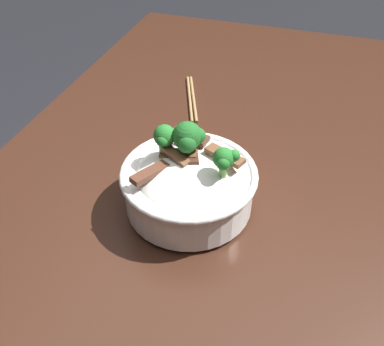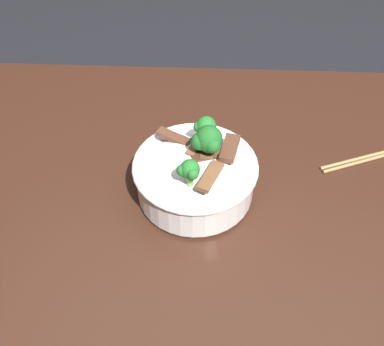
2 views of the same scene
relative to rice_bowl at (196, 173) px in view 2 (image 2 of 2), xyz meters
The scene contains 3 objects.
dining_table 0.24m from the rice_bowl, 156.08° to the left, with size 1.36×0.98×0.82m.
rice_bowl is the anchor object (origin of this frame).
chopsticks_pair 0.36m from the rice_bowl, 162.81° to the right, with size 0.20×0.09×0.01m.
Camera 2 is at (0.14, 0.51, 1.50)m, focal length 43.80 mm.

